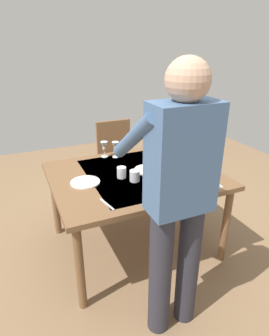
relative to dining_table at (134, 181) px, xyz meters
name	(u,v)px	position (x,y,z in m)	size (l,w,h in m)	color
ground_plane	(134,244)	(0.00, 0.00, -0.66)	(6.00, 6.00, 0.00)	#846647
dining_table	(134,181)	(0.00, 0.00, 0.00)	(1.36, 1.10, 0.73)	brown
chair_near	(117,156)	(-0.19, -0.93, -0.13)	(0.40, 0.40, 0.91)	#523019
person_server	(178,194)	(0.09, 0.81, 0.30)	(0.42, 0.61, 1.69)	#2D2D38
wine_bottle	(194,165)	(-0.40, 0.26, 0.18)	(0.07, 0.07, 0.30)	black
wine_glass_left	(115,147)	(0.01, -0.41, 0.17)	(0.07, 0.07, 0.15)	white
wine_glass_right	(104,146)	(0.11, -0.46, 0.17)	(0.07, 0.07, 0.15)	white
water_cup_near_left	(135,176)	(0.05, 0.13, 0.11)	(0.08, 0.08, 0.09)	silver
water_cup_near_right	(122,172)	(0.13, 0.03, 0.11)	(0.07, 0.07, 0.09)	silver
serving_bowl_pasta	(158,150)	(-0.40, -0.34, 0.10)	(0.30, 0.30, 0.07)	white
dinner_plate_near	(85,182)	(0.42, 0.01, 0.08)	(0.23, 0.23, 0.01)	white
dinner_plate_far	(148,170)	(-0.13, -0.01, 0.08)	(0.23, 0.23, 0.01)	white
table_knife	(215,182)	(-0.51, 0.40, 0.07)	(0.01, 0.20, 0.01)	silver
table_fork	(107,204)	(0.37, 0.38, 0.07)	(0.01, 0.18, 0.01)	silver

